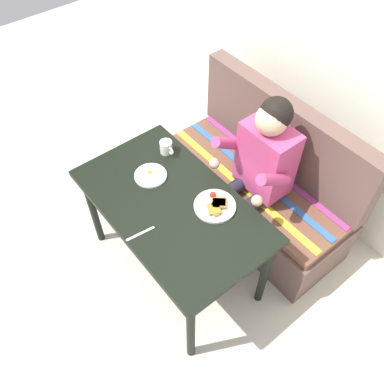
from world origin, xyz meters
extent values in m
plane|color=beige|center=(0.00, 0.00, 0.00)|extent=(8.00, 8.00, 0.00)
cube|color=silver|center=(0.00, 1.27, 1.30)|extent=(4.40, 0.10, 2.60)
cube|color=black|center=(0.00, 0.00, 0.71)|extent=(1.20, 0.70, 0.04)
cylinder|color=black|center=(-0.54, -0.29, 0.34)|extent=(0.05, 0.05, 0.69)
cylinder|color=black|center=(0.54, -0.29, 0.34)|extent=(0.05, 0.05, 0.69)
cylinder|color=black|center=(-0.54, 0.29, 0.34)|extent=(0.05, 0.05, 0.69)
cylinder|color=black|center=(0.54, 0.29, 0.34)|extent=(0.05, 0.05, 0.69)
cube|color=brown|center=(0.00, 0.72, 0.20)|extent=(1.44, 0.56, 0.40)
cube|color=brown|center=(0.00, 0.72, 0.43)|extent=(1.40, 0.52, 0.06)
cube|color=brown|center=(0.00, 0.94, 0.73)|extent=(1.44, 0.12, 0.54)
cube|color=yellow|center=(0.00, 0.58, 0.46)|extent=(1.38, 0.05, 0.01)
cube|color=#336099|center=(0.00, 0.72, 0.46)|extent=(1.38, 0.05, 0.01)
cube|color=#93387A|center=(0.00, 0.86, 0.46)|extent=(1.38, 0.05, 0.01)
cube|color=#BD3F71|center=(0.10, 0.66, 0.76)|extent=(0.34, 0.22, 0.48)
sphere|color=#DBAD89|center=(0.10, 0.64, 1.09)|extent=(0.19, 0.19, 0.19)
sphere|color=black|center=(0.10, 0.67, 1.12)|extent=(0.19, 0.19, 0.19)
cylinder|color=#BD3F71|center=(-0.09, 0.52, 0.83)|extent=(0.07, 0.29, 0.23)
cylinder|color=#BD3F71|center=(0.29, 0.52, 0.83)|extent=(0.07, 0.29, 0.23)
sphere|color=#DBAD89|center=(-0.09, 0.40, 0.73)|extent=(0.07, 0.07, 0.07)
sphere|color=#DBAD89|center=(0.29, 0.40, 0.73)|extent=(0.07, 0.07, 0.07)
cylinder|color=#232333|center=(0.02, 0.49, 0.52)|extent=(0.09, 0.34, 0.09)
cylinder|color=#232333|center=(0.02, 0.32, 0.26)|extent=(0.08, 0.08, 0.52)
cube|color=black|center=(0.02, 0.26, 0.03)|extent=(0.09, 0.20, 0.05)
cylinder|color=#232333|center=(0.19, 0.49, 0.52)|extent=(0.09, 0.34, 0.09)
cylinder|color=#232333|center=(0.19, 0.32, 0.26)|extent=(0.08, 0.08, 0.52)
cube|color=black|center=(0.19, 0.26, 0.03)|extent=(0.09, 0.20, 0.05)
cylinder|color=white|center=(0.17, 0.18, 0.74)|extent=(0.24, 0.24, 0.02)
cube|color=olive|center=(0.20, 0.15, 0.76)|extent=(0.10, 0.10, 0.02)
cube|color=olive|center=(0.18, 0.20, 0.76)|extent=(0.10, 0.10, 0.02)
cube|color=olive|center=(0.19, 0.20, 0.76)|extent=(0.10, 0.10, 0.02)
sphere|color=red|center=(0.12, 0.21, 0.76)|extent=(0.04, 0.04, 0.04)
ellipsoid|color=#CC6623|center=(0.22, 0.14, 0.76)|extent=(0.06, 0.05, 0.02)
cylinder|color=white|center=(-0.25, 0.02, 0.74)|extent=(0.20, 0.20, 0.01)
ellipsoid|color=white|center=(-0.25, 0.02, 0.75)|extent=(0.09, 0.08, 0.01)
sphere|color=yellow|center=(-0.26, 0.03, 0.76)|extent=(0.03, 0.03, 0.03)
cylinder|color=white|center=(-0.36, 0.23, 0.77)|extent=(0.08, 0.08, 0.09)
cylinder|color=brown|center=(-0.36, 0.23, 0.81)|extent=(0.07, 0.07, 0.01)
torus|color=white|center=(-0.31, 0.23, 0.78)|extent=(0.05, 0.01, 0.05)
cube|color=silver|center=(0.06, -0.26, 0.73)|extent=(0.04, 0.17, 0.00)
camera|label=1|loc=(1.22, -0.82, 2.61)|focal=38.58mm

